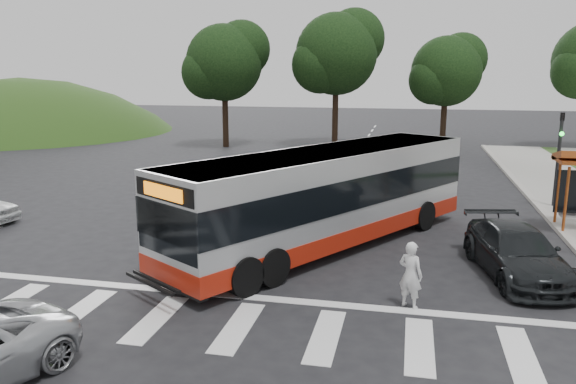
# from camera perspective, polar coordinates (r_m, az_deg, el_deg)

# --- Properties ---
(ground) EXTENTS (140.00, 140.00, 0.00)m
(ground) POSITION_cam_1_polar(r_m,az_deg,el_deg) (17.55, -0.20, -6.59)
(ground) COLOR black
(ground) RESTS_ON ground
(curb_east) EXTENTS (0.30, 40.00, 0.15)m
(curb_east) POSITION_cam_1_polar(r_m,az_deg,el_deg) (25.42, 24.26, -1.55)
(curb_east) COLOR #9E9991
(curb_east) RESTS_ON ground
(hillside_nw) EXTENTS (44.00, 44.00, 10.00)m
(hillside_nw) POSITION_cam_1_polar(r_m,az_deg,el_deg) (58.61, -25.26, 5.58)
(hillside_nw) COLOR #213F14
(hillside_nw) RESTS_ON ground
(crosswalk_ladder) EXTENTS (18.00, 2.60, 0.01)m
(crosswalk_ladder) POSITION_cam_1_polar(r_m,az_deg,el_deg) (13.07, -5.11, -13.50)
(crosswalk_ladder) COLOR silver
(crosswalk_ladder) RESTS_ON ground
(traffic_signal_ne_short) EXTENTS (0.18, 0.37, 4.00)m
(traffic_signal_ne_short) POSITION_cam_1_polar(r_m,az_deg,el_deg) (25.61, 25.83, 3.89)
(traffic_signal_ne_short) COLOR black
(traffic_signal_ne_short) RESTS_ON ground
(tree_north_a) EXTENTS (6.60, 6.15, 10.17)m
(tree_north_a) POSITION_cam_1_polar(r_m,az_deg,el_deg) (42.65, 5.05, 13.93)
(tree_north_a) COLOR black
(tree_north_a) RESTS_ON ground
(tree_north_b) EXTENTS (5.72, 5.33, 8.43)m
(tree_north_b) POSITION_cam_1_polar(r_m,az_deg,el_deg) (44.33, 15.88, 11.83)
(tree_north_b) COLOR black
(tree_north_b) RESTS_ON ground
(tree_north_c) EXTENTS (6.16, 5.74, 9.30)m
(tree_north_c) POSITION_cam_1_polar(r_m,az_deg,el_deg) (42.49, -6.39, 13.06)
(tree_north_c) COLOR black
(tree_north_c) RESTS_ON ground
(transit_bus) EXTENTS (8.79, 11.79, 3.17)m
(transit_bus) POSITION_cam_1_polar(r_m,az_deg,el_deg) (18.22, 4.02, -0.73)
(transit_bus) COLOR #A7AAAC
(transit_bus) RESTS_ON ground
(pedestrian) EXTENTS (0.72, 0.63, 1.67)m
(pedestrian) POSITION_cam_1_polar(r_m,az_deg,el_deg) (14.03, 12.34, -8.22)
(pedestrian) COLOR silver
(pedestrian) RESTS_ON ground
(dark_sedan) EXTENTS (2.87, 5.09, 1.39)m
(dark_sedan) POSITION_cam_1_polar(r_m,az_deg,el_deg) (17.04, 22.22, -5.66)
(dark_sedan) COLOR black
(dark_sedan) RESTS_ON ground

